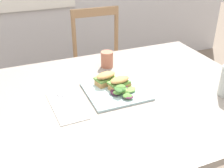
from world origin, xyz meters
The scene contains 9 objects.
dining_table centered at (-0.08, 0.04, 0.62)m, with size 1.27×0.94×0.74m.
chair_wooden_far centered at (0.16, 0.91, 0.45)m, with size 0.42×0.42×0.87m.
plate_lunch centered at (-0.08, 0.07, 0.74)m, with size 0.25×0.25×0.01m, color silver.
sandwich_half_front centered at (-0.06, 0.08, 0.78)m, with size 0.11×0.08×0.06m.
sandwich_half_back centered at (-0.10, 0.14, 0.78)m, with size 0.11×0.08×0.06m.
salad_mixed_greens centered at (-0.07, 0.03, 0.77)m, with size 0.13×0.13×0.04m.
napkin_folded centered at (-0.30, 0.04, 0.74)m, with size 0.12×0.25×0.00m, color white.
fork_on_napkin centered at (-0.31, 0.06, 0.75)m, with size 0.04×0.19×0.00m.
cup_extra_side centered at (-0.02, 0.33, 0.78)m, with size 0.06×0.06×0.08m, color #B2664C.
Camera 1 is at (-0.49, -0.90, 1.36)m, focal length 44.43 mm.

